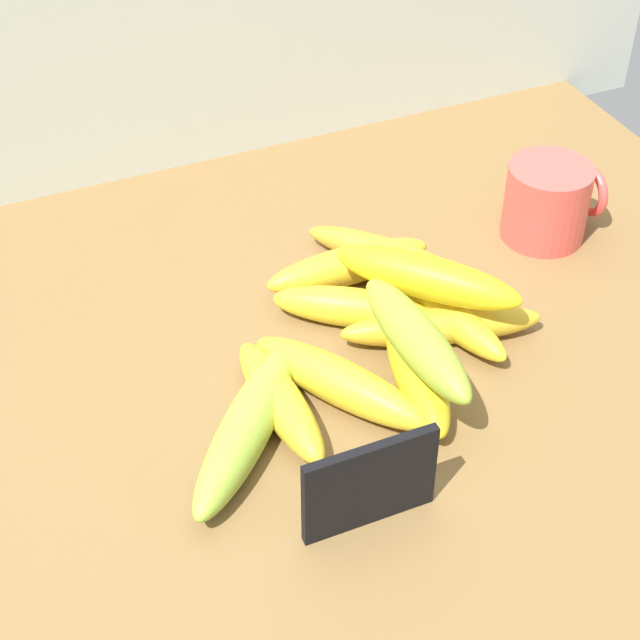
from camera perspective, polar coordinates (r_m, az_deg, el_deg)
The scene contains 14 objects.
counter_top at distance 94.13cm, azimuth -1.86°, elevation -3.94°, with size 110.00×76.00×3.00cm, color brown.
chalkboard_sign at distance 79.62cm, azimuth 3.02°, elevation -9.11°, with size 11.00×1.80×8.40cm.
coffee_mug at distance 110.35cm, azimuth 12.51°, elevation 6.41°, with size 10.28×8.78×8.30cm.
banana_0 at distance 97.60cm, azimuth 1.83°, elevation 0.70°, with size 15.44×3.82×3.82cm, color yellow.
banana_1 at distance 105.04cm, azimuth 3.53°, elevation 3.75°, with size 16.93×3.20×3.20cm, color gold.
banana_2 at distance 102.59cm, azimuth 1.60°, elevation 3.03°, with size 17.33×3.89×3.89cm, color yellow.
banana_3 at distance 89.83cm, azimuth 1.07°, elevation -3.45°, with size 18.07×4.10×4.10cm, color yellow.
banana_4 at distance 86.25cm, azimuth -4.04°, elevation -5.88°, with size 20.77×4.19×4.19cm, color #95B93A.
banana_5 at distance 91.09cm, azimuth 5.37°, elevation -2.86°, with size 16.00×4.20×4.20cm, color yellow.
banana_6 at distance 88.50cm, azimuth -2.21°, elevation -4.48°, with size 15.77×3.74×3.74cm, color gold.
banana_7 at distance 98.90cm, azimuth 6.08°, elevation 1.10°, with size 20.68×3.86×3.86cm, color yellow.
banana_8 at distance 96.39cm, azimuth 6.72°, elevation -0.32°, with size 19.03×3.56×3.56cm, color gold.
banana_9 at distance 88.13cm, azimuth 5.33°, elevation -1.02°, with size 17.06×4.01×4.01cm, color #8FAD33.
banana_10 at distance 95.16cm, azimuth 5.93°, elevation 2.37°, with size 18.05×4.14×4.14cm, color yellow.
Camera 1 is at (-23.70, -62.69, 67.59)cm, focal length 57.91 mm.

